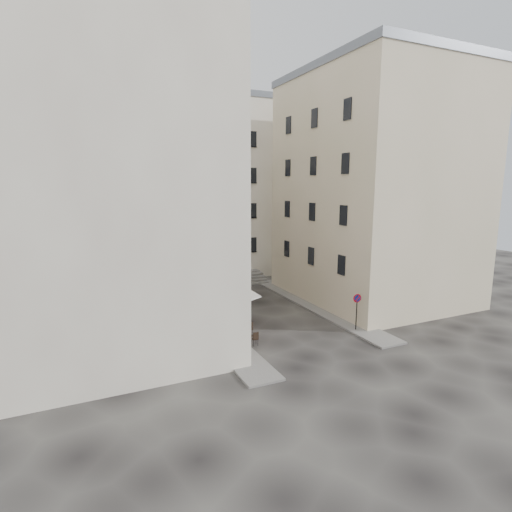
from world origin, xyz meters
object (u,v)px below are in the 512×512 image
no_parking_sign (357,305)px  pedestrian (229,303)px  bistro_table_a (248,340)px  bistro_table_b (242,330)px

no_parking_sign → pedestrian: (-6.45, 6.76, -0.89)m
bistro_table_a → bistro_table_b: 1.59m
bistro_table_a → pedestrian: bearing=80.1°
bistro_table_b → pedestrian: pedestrian is taller
bistro_table_a → pedestrian: 6.22m
no_parking_sign → bistro_table_a: no_parking_sign is taller
no_parking_sign → bistro_table_b: size_ratio=1.91×
no_parking_sign → bistro_table_a: size_ratio=2.12×
no_parking_sign → bistro_table_b: 7.71m
bistro_table_b → pedestrian: 4.64m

